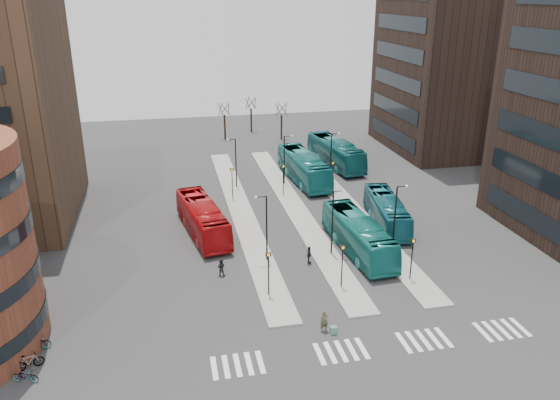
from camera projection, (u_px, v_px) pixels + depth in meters
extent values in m
plane|color=#2A292C|center=(377.00, 389.00, 33.10)|extent=(160.00, 160.00, 0.00)
cube|color=gray|center=(241.00, 211.00, 59.71)|extent=(2.50, 45.00, 0.15)
cube|color=gray|center=(294.00, 207.00, 60.88)|extent=(2.50, 45.00, 0.15)
cube|color=gray|center=(346.00, 203.00, 62.05)|extent=(2.50, 45.00, 0.15)
cube|color=navy|center=(333.00, 330.00, 38.34)|extent=(0.47, 0.38, 0.57)
imported|color=#B70E11|center=(202.00, 218.00, 53.82)|extent=(4.75, 12.23, 3.32)
imported|color=#166F6C|center=(358.00, 235.00, 50.09)|extent=(3.53, 12.15, 3.34)
imported|color=#166E6E|center=(304.00, 167.00, 68.87)|extent=(4.07, 13.39, 3.68)
imported|color=#155B6A|center=(387.00, 211.00, 55.91)|extent=(4.17, 11.16, 3.04)
imported|color=#12575B|center=(335.00, 153.00, 75.11)|extent=(4.77, 13.45, 3.67)
imported|color=#47452A|center=(324.00, 321.00, 38.43)|extent=(0.60, 0.40, 1.65)
imported|color=black|center=(221.00, 267.00, 46.08)|extent=(0.88, 0.79, 1.51)
imported|color=black|center=(309.00, 255.00, 48.13)|extent=(0.75, 1.03, 1.63)
imported|color=black|center=(364.00, 257.00, 47.77)|extent=(0.72, 1.12, 1.65)
imported|color=gray|center=(25.00, 376.00, 33.52)|extent=(1.78, 1.06, 0.89)
imported|color=gray|center=(29.00, 362.00, 34.67)|extent=(1.86, 1.09, 1.08)
imported|color=gray|center=(36.00, 344.00, 36.46)|extent=(2.00, 1.00, 1.00)
cube|color=silver|center=(214.00, 368.00, 34.90)|extent=(0.35, 2.40, 0.01)
cube|color=silver|center=(226.00, 366.00, 35.05)|extent=(0.35, 2.40, 0.01)
cube|color=silver|center=(238.00, 365.00, 35.20)|extent=(0.35, 2.40, 0.01)
cube|color=silver|center=(249.00, 363.00, 35.34)|extent=(0.35, 2.40, 0.01)
cube|color=silver|center=(260.00, 362.00, 35.49)|extent=(0.35, 2.40, 0.01)
cube|color=silver|center=(320.00, 354.00, 36.27)|extent=(0.35, 2.40, 0.01)
cube|color=silver|center=(330.00, 352.00, 36.41)|extent=(0.35, 2.40, 0.01)
cube|color=silver|center=(341.00, 351.00, 36.56)|extent=(0.35, 2.40, 0.01)
cube|color=silver|center=(352.00, 350.00, 36.71)|extent=(0.35, 2.40, 0.01)
cube|color=silver|center=(362.00, 348.00, 36.85)|extent=(0.35, 2.40, 0.01)
cube|color=silver|center=(404.00, 343.00, 37.44)|extent=(0.35, 2.40, 0.01)
cube|color=silver|center=(414.00, 341.00, 37.58)|extent=(0.35, 2.40, 0.01)
cube|color=silver|center=(424.00, 340.00, 37.73)|extent=(0.35, 2.40, 0.01)
cube|color=silver|center=(434.00, 339.00, 37.88)|extent=(0.35, 2.40, 0.01)
cube|color=silver|center=(444.00, 337.00, 38.02)|extent=(0.35, 2.40, 0.01)
cube|color=silver|center=(483.00, 332.00, 38.61)|extent=(0.35, 2.40, 0.01)
cube|color=silver|center=(492.00, 331.00, 38.75)|extent=(0.35, 2.40, 0.01)
cube|color=silver|center=(502.00, 329.00, 38.90)|extent=(0.35, 2.40, 0.01)
cube|color=silver|center=(511.00, 328.00, 39.05)|extent=(0.35, 2.40, 0.01)
cube|color=silver|center=(520.00, 327.00, 39.19)|extent=(0.35, 2.40, 0.01)
cube|color=black|center=(536.00, 220.00, 51.11)|extent=(0.12, 16.00, 2.00)
cube|color=black|center=(543.00, 180.00, 49.68)|extent=(0.12, 16.00, 2.00)
cube|color=black|center=(551.00, 137.00, 48.25)|extent=(0.12, 16.00, 2.00)
cube|color=black|center=(559.00, 92.00, 46.83)|extent=(0.12, 16.00, 2.00)
cube|color=black|center=(463.00, 47.00, 79.68)|extent=(20.00, 20.00, 30.00)
cube|color=black|center=(392.00, 134.00, 82.17)|extent=(0.12, 16.00, 2.00)
cube|color=black|center=(394.00, 108.00, 80.75)|extent=(0.12, 16.00, 2.00)
cube|color=black|center=(396.00, 80.00, 79.32)|extent=(0.12, 16.00, 2.00)
cube|color=black|center=(398.00, 52.00, 77.89)|extent=(0.12, 16.00, 2.00)
cube|color=black|center=(401.00, 23.00, 76.47)|extent=(0.12, 16.00, 2.00)
cylinder|color=black|center=(269.00, 275.00, 42.53)|extent=(0.10, 0.10, 3.50)
cube|color=black|center=(268.00, 255.00, 41.91)|extent=(0.45, 0.10, 0.30)
cube|color=yellow|center=(269.00, 255.00, 41.85)|extent=(0.20, 0.02, 0.20)
cylinder|color=black|center=(232.00, 184.00, 62.63)|extent=(0.10, 0.10, 3.50)
cube|color=black|center=(232.00, 169.00, 62.01)|extent=(0.45, 0.10, 0.30)
cube|color=yellow|center=(232.00, 170.00, 61.95)|extent=(0.20, 0.02, 0.20)
cylinder|color=black|center=(342.00, 267.00, 43.70)|extent=(0.10, 0.10, 3.50)
cube|color=black|center=(343.00, 247.00, 43.08)|extent=(0.45, 0.10, 0.30)
cube|color=yellow|center=(343.00, 248.00, 43.02)|extent=(0.20, 0.02, 0.20)
cylinder|color=black|center=(283.00, 180.00, 63.80)|extent=(0.10, 0.10, 3.50)
cube|color=black|center=(283.00, 166.00, 63.18)|extent=(0.45, 0.10, 0.30)
cube|color=yellow|center=(283.00, 166.00, 63.12)|extent=(0.20, 0.02, 0.20)
cylinder|color=black|center=(412.00, 260.00, 44.87)|extent=(0.10, 0.10, 3.50)
cube|color=black|center=(413.00, 241.00, 44.25)|extent=(0.45, 0.10, 0.30)
cube|color=yellow|center=(414.00, 241.00, 44.19)|extent=(0.20, 0.02, 0.20)
cylinder|color=black|center=(332.00, 177.00, 64.97)|extent=(0.10, 0.10, 3.50)
cube|color=black|center=(333.00, 163.00, 64.35)|extent=(0.45, 0.10, 0.30)
cube|color=yellow|center=(333.00, 163.00, 64.29)|extent=(0.20, 0.02, 0.20)
cylinder|color=black|center=(267.00, 228.00, 47.76)|extent=(0.14, 0.14, 6.00)
cylinder|color=black|center=(261.00, 197.00, 46.60)|extent=(0.90, 0.08, 0.08)
sphere|color=silver|center=(256.00, 197.00, 46.52)|extent=(0.24, 0.24, 0.24)
cylinder|color=black|center=(236.00, 163.00, 66.04)|extent=(0.14, 0.14, 6.00)
cylinder|color=black|center=(231.00, 139.00, 64.88)|extent=(0.90, 0.08, 0.08)
sphere|color=silver|center=(228.00, 139.00, 64.79)|extent=(0.24, 0.24, 0.24)
cylinder|color=black|center=(332.00, 223.00, 48.93)|extent=(0.14, 0.14, 6.00)
cylinder|color=black|center=(338.00, 191.00, 47.95)|extent=(0.90, 0.08, 0.08)
sphere|color=silver|center=(343.00, 191.00, 48.04)|extent=(0.24, 0.24, 0.24)
cylinder|color=black|center=(284.00, 160.00, 67.21)|extent=(0.14, 0.14, 6.00)
cylinder|color=black|center=(288.00, 136.00, 66.22)|extent=(0.90, 0.08, 0.08)
sphere|color=silver|center=(292.00, 136.00, 66.31)|extent=(0.24, 0.24, 0.24)
cylinder|color=black|center=(395.00, 217.00, 50.10)|extent=(0.14, 0.14, 6.00)
cylinder|color=black|center=(402.00, 186.00, 49.12)|extent=(0.90, 0.08, 0.08)
sphere|color=silver|center=(407.00, 186.00, 49.21)|extent=(0.24, 0.24, 0.24)
cylinder|color=black|center=(331.00, 157.00, 68.38)|extent=(0.14, 0.14, 6.00)
cylinder|color=black|center=(335.00, 134.00, 67.39)|extent=(0.90, 0.08, 0.08)
sphere|color=silver|center=(339.00, 134.00, 67.48)|extent=(0.24, 0.24, 0.24)
cylinder|color=black|center=(225.00, 127.00, 88.65)|extent=(0.30, 0.30, 4.00)
cylinder|color=black|center=(229.00, 109.00, 87.75)|extent=(0.10, 1.56, 1.95)
cylinder|color=black|center=(225.00, 108.00, 88.26)|extent=(1.48, 0.59, 1.97)
cylinder|color=black|center=(220.00, 109.00, 87.88)|extent=(0.90, 1.31, 1.99)
cylinder|color=black|center=(221.00, 110.00, 87.13)|extent=(0.89, 1.31, 1.99)
cylinder|color=black|center=(226.00, 110.00, 87.05)|extent=(1.48, 0.58, 1.97)
cylinder|color=black|center=(251.00, 120.00, 93.28)|extent=(0.30, 0.30, 4.00)
cylinder|color=black|center=(255.00, 103.00, 92.38)|extent=(0.10, 1.56, 1.95)
cylinder|color=black|center=(252.00, 103.00, 92.89)|extent=(1.48, 0.59, 1.97)
cylinder|color=black|center=(247.00, 103.00, 92.51)|extent=(0.90, 1.31, 1.99)
cylinder|color=black|center=(248.00, 104.00, 91.76)|extent=(0.89, 1.31, 1.99)
cylinder|color=black|center=(253.00, 104.00, 91.67)|extent=(1.48, 0.58, 1.97)
cylinder|color=black|center=(281.00, 127.00, 88.57)|extent=(0.30, 0.30, 4.00)
cylinder|color=black|center=(286.00, 109.00, 87.68)|extent=(0.10, 1.56, 1.95)
cylinder|color=black|center=(282.00, 109.00, 88.19)|extent=(1.48, 0.59, 1.97)
cylinder|color=black|center=(278.00, 109.00, 87.81)|extent=(0.90, 1.31, 1.99)
cylinder|color=black|center=(279.00, 110.00, 87.05)|extent=(0.89, 1.31, 1.99)
cylinder|color=black|center=(284.00, 110.00, 86.97)|extent=(1.48, 0.58, 1.97)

